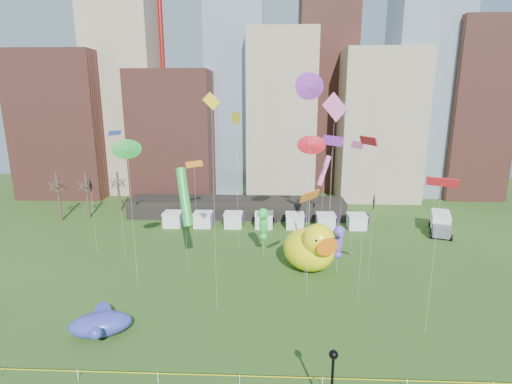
{
  "coord_description": "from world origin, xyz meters",
  "views": [
    {
      "loc": [
        2.2,
        -23.93,
        20.25
      ],
      "look_at": [
        0.76,
        10.56,
        12.0
      ],
      "focal_mm": 27.0,
      "sensor_mm": 36.0,
      "label": 1
    }
  ],
  "objects_px": {
    "big_duck": "(311,247)",
    "seahorse_green": "(263,222)",
    "small_duck": "(315,256)",
    "lamppost": "(332,379)",
    "seahorse_purple": "(339,240)",
    "box_truck": "(440,223)",
    "whale_inflatable": "(101,323)"
  },
  "relations": [
    {
      "from": "small_duck",
      "to": "seahorse_green",
      "type": "relative_size",
      "value": 0.71
    },
    {
      "from": "whale_inflatable",
      "to": "box_truck",
      "type": "height_order",
      "value": "box_truck"
    },
    {
      "from": "box_truck",
      "to": "seahorse_green",
      "type": "bearing_deg",
      "value": -140.62
    },
    {
      "from": "big_duck",
      "to": "lamppost",
      "type": "height_order",
      "value": "big_duck"
    },
    {
      "from": "whale_inflatable",
      "to": "lamppost",
      "type": "bearing_deg",
      "value": -43.18
    },
    {
      "from": "big_duck",
      "to": "seahorse_green",
      "type": "relative_size",
      "value": 1.41
    },
    {
      "from": "seahorse_green",
      "to": "lamppost",
      "type": "distance_m",
      "value": 28.09
    },
    {
      "from": "box_truck",
      "to": "big_duck",
      "type": "bearing_deg",
      "value": -126.86
    },
    {
      "from": "seahorse_purple",
      "to": "box_truck",
      "type": "height_order",
      "value": "seahorse_purple"
    },
    {
      "from": "seahorse_green",
      "to": "whale_inflatable",
      "type": "height_order",
      "value": "seahorse_green"
    },
    {
      "from": "seahorse_purple",
      "to": "whale_inflatable",
      "type": "height_order",
      "value": "seahorse_purple"
    },
    {
      "from": "seahorse_purple",
      "to": "lamppost",
      "type": "xyz_separation_m",
      "value": [
        -4.07,
        -22.38,
        -0.89
      ]
    },
    {
      "from": "big_duck",
      "to": "seahorse_purple",
      "type": "bearing_deg",
      "value": -36.19
    },
    {
      "from": "seahorse_purple",
      "to": "whale_inflatable",
      "type": "relative_size",
      "value": 0.88
    },
    {
      "from": "small_duck",
      "to": "seahorse_purple",
      "type": "relative_size",
      "value": 0.78
    },
    {
      "from": "seahorse_purple",
      "to": "seahorse_green",
      "type": "bearing_deg",
      "value": 147.14
    },
    {
      "from": "big_duck",
      "to": "seahorse_green",
      "type": "xyz_separation_m",
      "value": [
        -5.85,
        4.47,
        1.73
      ]
    },
    {
      "from": "big_duck",
      "to": "whale_inflatable",
      "type": "bearing_deg",
      "value": -167.03
    },
    {
      "from": "big_duck",
      "to": "lamppost",
      "type": "relative_size",
      "value": 1.66
    },
    {
      "from": "small_duck",
      "to": "whale_inflatable",
      "type": "relative_size",
      "value": 0.68
    },
    {
      "from": "small_duck",
      "to": "lamppost",
      "type": "height_order",
      "value": "lamppost"
    },
    {
      "from": "seahorse_green",
      "to": "seahorse_purple",
      "type": "bearing_deg",
      "value": -11.77
    },
    {
      "from": "box_truck",
      "to": "small_duck",
      "type": "bearing_deg",
      "value": -127.6
    },
    {
      "from": "big_duck",
      "to": "seahorse_purple",
      "type": "distance_m",
      "value": 3.5
    },
    {
      "from": "seahorse_purple",
      "to": "lamppost",
      "type": "relative_size",
      "value": 1.08
    },
    {
      "from": "lamppost",
      "to": "box_truck",
      "type": "distance_m",
      "value": 44.05
    },
    {
      "from": "small_duck",
      "to": "lamppost",
      "type": "distance_m",
      "value": 24.09
    },
    {
      "from": "seahorse_green",
      "to": "whale_inflatable",
      "type": "relative_size",
      "value": 0.96
    },
    {
      "from": "seahorse_green",
      "to": "box_truck",
      "type": "height_order",
      "value": "seahorse_green"
    },
    {
      "from": "big_duck",
      "to": "seahorse_green",
      "type": "height_order",
      "value": "seahorse_green"
    },
    {
      "from": "box_truck",
      "to": "lamppost",
      "type": "bearing_deg",
      "value": -101.75
    },
    {
      "from": "small_duck",
      "to": "seahorse_green",
      "type": "bearing_deg",
      "value": 133.76
    }
  ]
}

